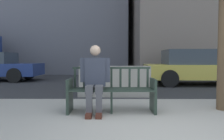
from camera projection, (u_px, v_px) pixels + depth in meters
ground_plane at (167, 136)px, 2.98m from camera, size 200.00×200.00×0.00m
street_asphalt at (127, 78)px, 11.66m from camera, size 120.00×12.00×0.01m
street_bench at (111, 92)px, 4.30m from camera, size 1.70×0.55×0.88m
seated_person at (95, 77)px, 4.23m from camera, size 0.58×0.73×1.31m
jersey_barrier_centre at (115, 84)px, 6.18m from camera, size 2.02×0.74×0.84m
car_taxi_near at (196, 67)px, 8.76m from camera, size 4.25×2.16×1.40m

